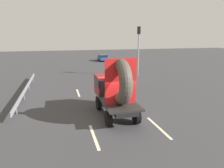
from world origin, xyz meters
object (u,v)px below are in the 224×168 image
object	(u,v)px
distant_sedan	(120,72)
oncoming_car	(103,58)
flatbed_truck	(115,87)
traffic_light	(139,44)

from	to	relation	value
distant_sedan	oncoming_car	xyz separation A→B (m)	(1.56, 17.02, -0.07)
flatbed_truck	distant_sedan	size ratio (longest dim) A/B	1.11
flatbed_truck	traffic_light	world-z (taller)	traffic_light
distant_sedan	oncoming_car	bearing A→B (deg)	84.75
traffic_light	distant_sedan	bearing A→B (deg)	-163.80
oncoming_car	traffic_light	bearing A→B (deg)	-86.17
distant_sedan	traffic_light	world-z (taller)	traffic_light
flatbed_truck	traffic_light	xyz separation A→B (m)	(6.39, 12.11, 2.13)
distant_sedan	traffic_light	xyz separation A→B (m)	(2.65, 0.77, 3.23)
flatbed_truck	distant_sedan	bearing A→B (deg)	71.77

